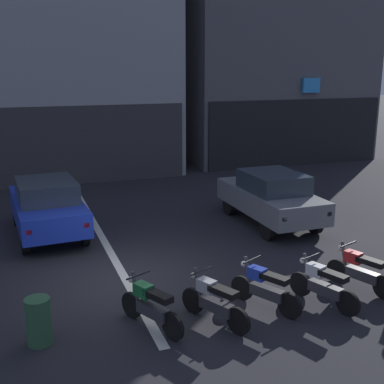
{
  "coord_description": "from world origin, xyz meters",
  "views": [
    {
      "loc": [
        -2.15,
        -10.24,
        4.71
      ],
      "look_at": [
        2.32,
        2.0,
        1.4
      ],
      "focal_mm": 46.18,
      "sensor_mm": 36.0,
      "label": 1
    }
  ],
  "objects": [
    {
      "name": "trash_bin",
      "position": [
        -2.0,
        -2.05,
        0.42
      ],
      "size": [
        0.44,
        0.44,
        0.85
      ],
      "primitive_type": "cylinder",
      "color": "#2D5938",
      "rests_on": "ground"
    },
    {
      "name": "car_grey_parked_kerbside",
      "position": [
        5.11,
        2.61,
        0.89
      ],
      "size": [
        1.78,
        4.11,
        1.64
      ],
      "color": "black",
      "rests_on": "ground"
    },
    {
      "name": "motorcycle_white_row_right_mid",
      "position": [
        3.48,
        -2.52,
        0.46
      ],
      "size": [
        0.7,
        1.59,
        0.98
      ],
      "color": "black",
      "rests_on": "ground"
    },
    {
      "name": "motorcycle_silver_row_left_mid",
      "position": [
        1.14,
        -2.43,
        0.46
      ],
      "size": [
        0.8,
        1.54,
        0.98
      ],
      "color": "black",
      "rests_on": "ground"
    },
    {
      "name": "ground_plane",
      "position": [
        0.0,
        0.0,
        0.0
      ],
      "size": [
        120.0,
        120.0,
        0.0
      ],
      "primitive_type": "plane",
      "color": "#232328"
    },
    {
      "name": "car_blue_crossing_near",
      "position": [
        -1.4,
        3.86,
        0.89
      ],
      "size": [
        2.01,
        4.2,
        1.64
      ],
      "color": "black",
      "rests_on": "ground"
    },
    {
      "name": "building_mid_block",
      "position": [
        -0.05,
        14.87,
        5.76
      ],
      "size": [
        10.1,
        9.58,
        11.55
      ],
      "color": "#9E9EA3",
      "rests_on": "ground"
    },
    {
      "name": "motorcycle_green_row_leftmost",
      "position": [
        -0.03,
        -2.21,
        0.46
      ],
      "size": [
        0.8,
        1.53,
        0.98
      ],
      "color": "black",
      "rests_on": "ground"
    },
    {
      "name": "lane_centre_line",
      "position": [
        0.0,
        6.0,
        0.0
      ],
      "size": [
        0.2,
        18.0,
        0.01
      ],
      "primitive_type": "cube",
      "color": "silver",
      "rests_on": "ground"
    },
    {
      "name": "motorcycle_red_row_rightmost",
      "position": [
        4.66,
        -2.19,
        0.46
      ],
      "size": [
        0.69,
        1.6,
        0.98
      ],
      "color": "black",
      "rests_on": "ground"
    },
    {
      "name": "motorcycle_blue_row_centre",
      "position": [
        2.31,
        -2.24,
        0.46
      ],
      "size": [
        0.82,
        1.52,
        0.98
      ],
      "color": "black",
      "rests_on": "ground"
    }
  ]
}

